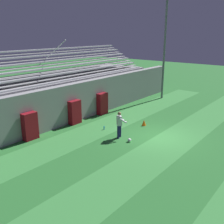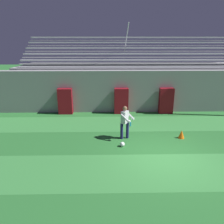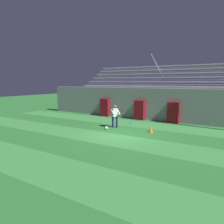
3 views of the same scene
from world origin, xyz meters
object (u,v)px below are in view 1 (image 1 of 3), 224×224
object	(u,v)px
padding_pillar_gate_right	(102,104)
floodlight_pole	(165,35)
goalkeeper	(120,123)
padding_pillar_gate_left	(75,112)
soccer_ball	(129,140)
padding_pillar_far_left	(30,126)
water_bottle	(104,128)
traffic_cone	(144,123)

from	to	relation	value
padding_pillar_gate_right	floodlight_pole	size ratio (longest dim) A/B	0.17
goalkeeper	padding_pillar_gate_left	bearing A→B (deg)	89.07
padding_pillar_gate_left	goalkeeper	size ratio (longest dim) A/B	1.02
padding_pillar_gate_right	soccer_ball	size ratio (longest dim) A/B	7.75
padding_pillar_far_left	floodlight_pole	bearing A→B (deg)	-4.47
floodlight_pole	soccer_ball	world-z (taller)	floodlight_pole
goalkeeper	soccer_ball	world-z (taller)	goalkeeper
floodlight_pole	soccer_ball	bearing A→B (deg)	-160.90
soccer_ball	padding_pillar_gate_left	bearing A→B (deg)	87.15
soccer_ball	padding_pillar_gate_right	bearing A→B (deg)	56.71
soccer_ball	padding_pillar_far_left	bearing A→B (deg)	125.01
padding_pillar_gate_right	soccer_ball	xyz separation A→B (m)	(-3.24, -4.94, -0.74)
padding_pillar_gate_left	padding_pillar_gate_right	world-z (taller)	same
padding_pillar_gate_right	goalkeeper	xyz separation A→B (m)	(-3.07, -4.05, 0.10)
soccer_ball	water_bottle	bearing A→B (deg)	76.04
soccer_ball	goalkeeper	bearing A→B (deg)	78.52
padding_pillar_gate_left	goalkeeper	bearing A→B (deg)	-90.93
padding_pillar_far_left	water_bottle	xyz separation A→B (m)	(4.09, -2.40, -0.73)
goalkeeper	padding_pillar_far_left	bearing A→B (deg)	131.92
goalkeeper	water_bottle	world-z (taller)	goalkeeper
padding_pillar_gate_left	traffic_cone	distance (m)	4.97
padding_pillar_gate_left	soccer_ball	world-z (taller)	padding_pillar_gate_left
padding_pillar_gate_right	soccer_ball	bearing A→B (deg)	-123.29
traffic_cone	soccer_ball	bearing A→B (deg)	-163.96
floodlight_pole	goalkeeper	world-z (taller)	floodlight_pole
padding_pillar_gate_left	goalkeeper	world-z (taller)	padding_pillar_gate_left
padding_pillar_gate_left	padding_pillar_gate_right	distance (m)	3.00
padding_pillar_gate_right	traffic_cone	bearing A→B (deg)	-93.29
padding_pillar_gate_right	water_bottle	xyz separation A→B (m)	(-2.61, -2.40, -0.73)
goalkeeper	water_bottle	size ratio (longest dim) A/B	6.96
padding_pillar_gate_left	padding_pillar_far_left	xyz separation A→B (m)	(-3.71, 0.00, 0.00)
traffic_cone	water_bottle	size ratio (longest dim) A/B	1.75
padding_pillar_far_left	soccer_ball	xyz separation A→B (m)	(3.46, -4.94, -0.74)
padding_pillar_far_left	goalkeeper	distance (m)	5.45
floodlight_pole	soccer_ball	size ratio (longest dim) A/B	45.05
padding_pillar_far_left	water_bottle	world-z (taller)	padding_pillar_far_left
padding_pillar_gate_right	padding_pillar_gate_left	bearing A→B (deg)	180.00
padding_pillar_far_left	goalkeeper	size ratio (longest dim) A/B	1.02
padding_pillar_gate_left	traffic_cone	bearing A→B (deg)	-55.85
floodlight_pole	traffic_cone	size ratio (longest dim) A/B	23.60
goalkeeper	soccer_ball	distance (m)	1.24
padding_pillar_far_left	traffic_cone	distance (m)	7.68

